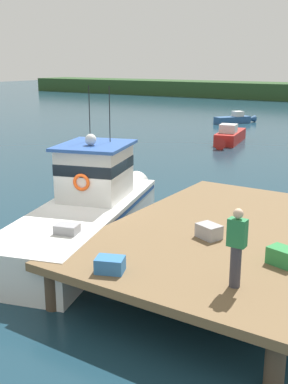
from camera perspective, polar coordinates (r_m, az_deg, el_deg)
The scene contains 9 objects.
ground_plane at distance 15.71m, azimuth -6.40°, elevation -5.41°, with size 200.00×200.00×0.00m, color #193847.
dock at distance 13.01m, azimuth 10.20°, elevation -5.00°, with size 6.00×9.00×1.20m.
main_fishing_boat at distance 15.28m, azimuth -6.63°, elevation -2.02°, with size 4.71×9.91×4.80m.
crate_single_far at distance 10.28m, azimuth -4.09°, elevation -8.68°, with size 0.60×0.44×0.32m, color #3370B2.
crate_single_by_cleat at distance 12.24m, azimuth 7.78°, elevation -4.68°, with size 0.60×0.44×0.36m, color #9E9EA3.
crate_stack_mid_dock at distance 11.02m, azimuth 16.24°, elevation -7.39°, with size 0.60×0.44×0.39m, color #2D8442.
deckhand_by_the_boat at distance 9.53m, azimuth 11.02°, elevation -6.39°, with size 0.36×0.22×1.63m.
moored_boat_off_the_point at distance 34.07m, azimuth 10.17°, elevation 6.56°, with size 2.16×5.52×1.38m.
moored_boat_mid_harbor at distance 45.57m, azimuth 10.84°, elevation 8.58°, with size 3.02×4.06×1.09m.
Camera 1 is at (9.35, -11.33, 5.54)m, focal length 44.54 mm.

